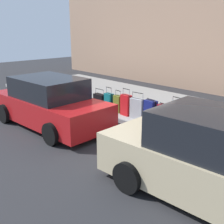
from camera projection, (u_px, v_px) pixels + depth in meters
The scene contains 16 objects.
ground_plane at pixel (121, 128), 9.12m from camera, with size 40.00×40.00×0.00m, color #28282B.
sidewalk_curb at pixel (167, 111), 10.73m from camera, with size 18.00×5.00×0.14m, color gray.
suitcase_olive_1 at pixel (207, 130), 7.75m from camera, with size 0.46×0.28×0.56m.
suitcase_teal_2 at pixel (192, 123), 8.14m from camera, with size 0.41×0.28×0.90m.
suitcase_black_3 at pixel (176, 118), 8.44m from camera, with size 0.44×0.25×1.02m.
suitcase_maroon_4 at pixel (163, 115), 8.80m from camera, with size 0.37×0.25×0.74m.
suitcase_navy_5 at pixel (150, 111), 9.10m from camera, with size 0.43×0.29×0.79m.
suitcase_silver_6 at pixel (137, 109), 9.47m from camera, with size 0.51×0.27×0.92m.
suitcase_red_7 at pixel (126, 105), 9.84m from camera, with size 0.39×0.23×0.96m.
suitcase_olive_8 at pixel (118, 104), 10.23m from camera, with size 0.37×0.25×0.82m.
suitcase_teal_9 at pixel (109, 102), 10.51m from camera, with size 0.36×0.23×0.87m.
suitcase_black_10 at pixel (100, 100), 10.89m from camera, with size 0.51×0.25×0.72m.
fire_hydrant at pixel (85, 93), 11.57m from camera, with size 0.39×0.21×0.73m.
bollard_post at pixel (73, 92), 11.92m from camera, with size 0.13×0.13×0.73m, color brown.
parked_car_beige_0 at pixel (222, 164), 5.00m from camera, with size 4.77×2.19×1.70m.
parked_car_red_1 at pixel (50, 104), 9.11m from camera, with size 4.52×2.22×1.60m.
Camera 1 is at (-6.07, 6.07, 3.13)m, focal length 44.95 mm.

